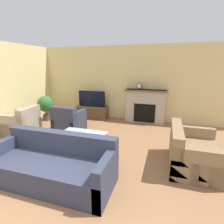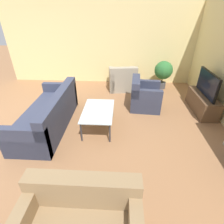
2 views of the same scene
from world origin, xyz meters
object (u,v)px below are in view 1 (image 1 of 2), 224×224
object	(u,v)px
tv	(92,99)
armchair_accent	(69,122)
armchair_by_window	(22,124)
couch_sectional	(53,166)
coffee_table	(82,136)
couch_loveseat	(192,153)
potted_plant	(46,105)
mantel_clock	(139,86)

from	to	relation	value
tv	armchair_accent	xyz separation A→B (m)	(-0.13, -1.51, -0.46)
armchair_by_window	armchair_accent	distance (m)	1.37
couch_sectional	coffee_table	world-z (taller)	couch_sectional
couch_loveseat	potted_plant	distance (m)	5.14
couch_loveseat	armchair_accent	world-z (taller)	same
tv	armchair_accent	distance (m)	1.58
couch_sectional	tv	bearing A→B (deg)	103.58
couch_sectional	armchair_by_window	distance (m)	2.80
couch_sectional	potted_plant	size ratio (longest dim) A/B	2.37
armchair_by_window	potted_plant	xyz separation A→B (m)	(-0.17, 1.35, 0.29)
armchair_accent	potted_plant	size ratio (longest dim) A/B	0.95
coffee_table	mantel_clock	distance (m)	3.02
couch_sectional	armchair_by_window	xyz separation A→B (m)	(-2.26, 1.65, 0.01)
couch_loveseat	potted_plant	xyz separation A→B (m)	(-4.82, 1.78, 0.30)
tv	armchair_by_window	xyz separation A→B (m)	(-1.36, -2.10, -0.47)
armchair_by_window	tv	bearing A→B (deg)	140.74
armchair_by_window	coffee_table	xyz separation A→B (m)	(2.27, -0.53, 0.11)
couch_sectional	armchair_by_window	size ratio (longest dim) A/B	2.30
coffee_table	potted_plant	distance (m)	3.08
potted_plant	armchair_accent	bearing A→B (deg)	-28.24
couch_loveseat	coffee_table	size ratio (longest dim) A/B	1.21
coffee_table	mantel_clock	bearing A→B (deg)	72.45
tv	potted_plant	size ratio (longest dim) A/B	1.15
tv	potted_plant	distance (m)	1.71
armchair_accent	mantel_clock	distance (m)	2.70
armchair_accent	mantel_clock	world-z (taller)	mantel_clock
couch_loveseat	armchair_accent	size ratio (longest dim) A/B	1.48
couch_loveseat	tv	bearing A→B (deg)	52.40
couch_loveseat	mantel_clock	size ratio (longest dim) A/B	5.95
couch_loveseat	armchair_accent	xyz separation A→B (m)	(-3.42, 1.02, 0.01)
potted_plant	mantel_clock	distance (m)	3.50
coffee_table	mantel_clock	xyz separation A→B (m)	(0.87, 2.76, 0.88)
couch_sectional	coffee_table	bearing A→B (deg)	89.92
tv	armchair_by_window	distance (m)	2.55
potted_plant	mantel_clock	xyz separation A→B (m)	(3.31, 0.88, 0.70)
couch_loveseat	armchair_by_window	world-z (taller)	same
coffee_table	mantel_clock	size ratio (longest dim) A/B	4.92
coffee_table	potted_plant	size ratio (longest dim) A/B	1.17
armchair_accent	armchair_by_window	bearing A→B (deg)	30.26
tv	mantel_clock	xyz separation A→B (m)	(1.78, 0.13, 0.53)
mantel_clock	potted_plant	bearing A→B (deg)	-165.03
couch_sectional	couch_loveseat	bearing A→B (deg)	27.17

